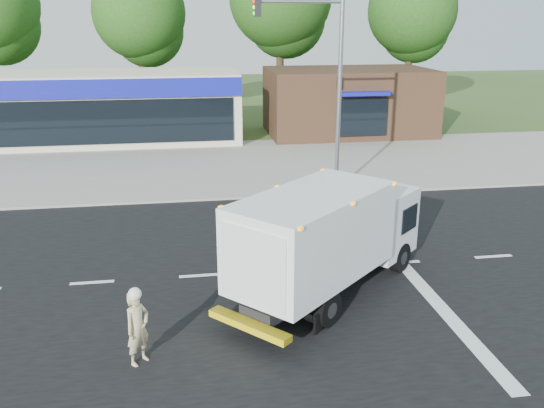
# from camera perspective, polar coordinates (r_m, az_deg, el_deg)

# --- Properties ---
(ground) EXTENTS (120.00, 120.00, 0.00)m
(ground) POSITION_cam_1_polar(r_m,az_deg,el_deg) (17.03, 3.09, -6.48)
(ground) COLOR #385123
(ground) RESTS_ON ground
(road_asphalt) EXTENTS (60.00, 14.00, 0.02)m
(road_asphalt) POSITION_cam_1_polar(r_m,az_deg,el_deg) (17.02, 3.09, -6.46)
(road_asphalt) COLOR black
(road_asphalt) RESTS_ON ground
(sidewalk) EXTENTS (60.00, 2.40, 0.12)m
(sidewalk) POSITION_cam_1_polar(r_m,az_deg,el_deg) (24.59, -0.79, 1.52)
(sidewalk) COLOR gray
(sidewalk) RESTS_ON ground
(parking_apron) EXTENTS (60.00, 9.00, 0.02)m
(parking_apron) POSITION_cam_1_polar(r_m,az_deg,el_deg) (30.16, -2.33, 4.54)
(parking_apron) COLOR gray
(parking_apron) RESTS_ON ground
(lane_markings) EXTENTS (55.20, 7.00, 0.01)m
(lane_markings) POSITION_cam_1_polar(r_m,az_deg,el_deg) (16.16, 8.81, -8.02)
(lane_markings) COLOR silver
(lane_markings) RESTS_ON road_asphalt
(ems_box_truck) EXTENTS (6.35, 6.13, 2.99)m
(ems_box_truck) POSITION_cam_1_polar(r_m,az_deg,el_deg) (14.95, 5.60, -2.94)
(ems_box_truck) COLOR black
(ems_box_truck) RESTS_ON ground
(emergency_worker) EXTENTS (0.70, 0.71, 1.77)m
(emergency_worker) POSITION_cam_1_polar(r_m,az_deg,el_deg) (12.67, -13.19, -11.73)
(emergency_worker) COLOR tan
(emergency_worker) RESTS_ON ground
(retail_strip_mall) EXTENTS (18.00, 6.20, 4.00)m
(retail_strip_mall) POSITION_cam_1_polar(r_m,az_deg,el_deg) (35.89, -18.12, 9.11)
(retail_strip_mall) COLOR beige
(retail_strip_mall) RESTS_ON ground
(brown_storefront) EXTENTS (10.00, 6.70, 4.00)m
(brown_storefront) POSITION_cam_1_polar(r_m,az_deg,el_deg) (36.94, 7.56, 10.05)
(brown_storefront) COLOR #382316
(brown_storefront) RESTS_ON ground
(traffic_signal_pole) EXTENTS (3.51, 0.25, 8.00)m
(traffic_signal_pole) POSITION_cam_1_polar(r_m,az_deg,el_deg) (23.52, 5.20, 12.78)
(traffic_signal_pole) COLOR gray
(traffic_signal_pole) RESTS_ON ground
(background_trees) EXTENTS (36.77, 7.39, 12.10)m
(background_trees) POSITION_cam_1_polar(r_m,az_deg,el_deg) (43.37, -5.89, 18.41)
(background_trees) COLOR #332114
(background_trees) RESTS_ON ground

